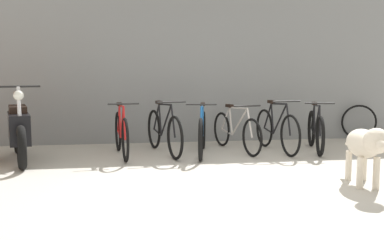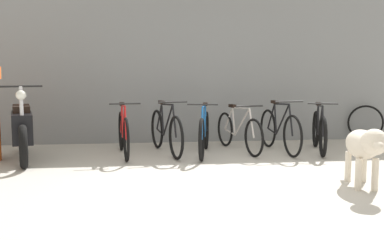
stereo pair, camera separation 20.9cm
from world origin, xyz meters
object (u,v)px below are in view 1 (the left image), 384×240
Objects in this scene: bicycle_0 at (121,134)px; bicycle_3 at (236,131)px; bicycle_5 at (316,131)px; spare_tire_left at (359,122)px; motorcycle at (19,131)px; stray_dog at (366,145)px; bicycle_2 at (202,133)px; bicycle_4 at (276,130)px; bicycle_1 at (164,132)px.

bicycle_0 reaches higher than bicycle_3.
bicycle_5 reaches higher than spare_tire_left.
motorcycle reaches higher than stray_dog.
spare_tire_left is at bearing 162.70° from stray_dog.
bicycle_5 is (1.91, 0.03, -0.01)m from bicycle_2.
bicycle_4 reaches higher than stray_dog.
bicycle_1 is 1.04× the size of bicycle_3.
motorcycle reaches higher than bicycle_4.
bicycle_5 reaches higher than bicycle_3.
bicycle_2 reaches higher than spare_tire_left.
bicycle_3 is at bearing 88.66° from bicycle_0.
bicycle_5 is at bearing 73.84° from bicycle_1.
spare_tire_left is at bearing 86.99° from motorcycle.
stray_dog is at bearing 6.74° from bicycle_3.
bicycle_2 is at bearing -82.94° from bicycle_3.
motorcycle reaches higher than bicycle_2.
bicycle_2 is 0.91× the size of motorcycle.
bicycle_1 is 1.01× the size of bicycle_2.
bicycle_1 is 1.86m from bicycle_4.
motorcycle is (-2.74, -0.13, 0.11)m from bicycle_2.
bicycle_0 is 1.88m from bicycle_3.
motorcycle is (-4.65, -0.16, 0.11)m from bicycle_5.
bicycle_4 is at bearing 74.77° from bicycle_1.
spare_tire_left is at bearing 111.25° from bicycle_4.
stray_dog is (0.90, -2.46, 0.16)m from bicycle_3.
bicycle_4 is at bearing 78.31° from motorcycle.
bicycle_3 is at bearing 79.85° from bicycle_1.
spare_tire_left is at bearing 144.23° from bicycle_5.
bicycle_0 is 3.17m from bicycle_5.
bicycle_1 is at bearing 82.90° from motorcycle.
stray_dog reaches higher than spare_tire_left.
bicycle_1 reaches higher than bicycle_2.
bicycle_1 is at bearing -93.24° from bicycle_2.
bicycle_2 is at bearing -73.71° from bicycle_5.
bicycle_1 reaches higher than bicycle_4.
spare_tire_left is (3.89, 0.98, -0.02)m from bicycle_1.
bicycle_4 is 0.65m from bicycle_5.
bicycle_0 is 0.87× the size of motorcycle.
bicycle_3 reaches higher than spare_tire_left.
bicycle_2 is 1.41× the size of stray_dog.
bicycle_0 is at bearing -118.92° from stray_dog.
bicycle_3 is at bearing 122.45° from bicycle_2.
stray_dog is at bearing 45.94° from bicycle_2.
bicycle_1 is 2.54× the size of spare_tire_left.
stray_dog is 3.82m from spare_tire_left.
bicycle_4 reaches higher than bicycle_5.
spare_tire_left is (6.03, 1.27, -0.11)m from motorcycle.
bicycle_3 is at bearing 81.16° from motorcycle.
stray_dog is (-0.40, -2.27, 0.15)m from bicycle_5.
bicycle_1 is at bearing -165.86° from spare_tire_left.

